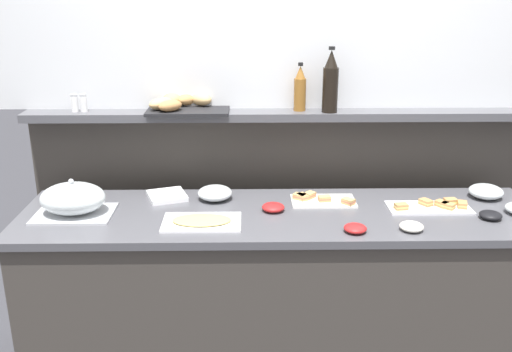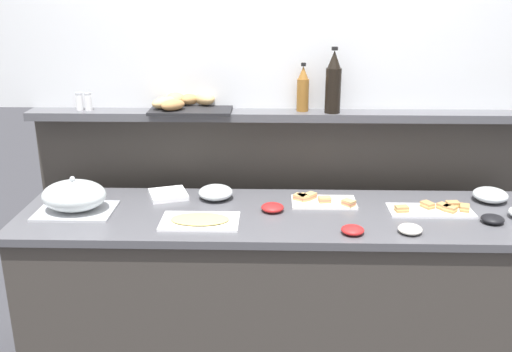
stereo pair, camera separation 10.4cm
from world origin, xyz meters
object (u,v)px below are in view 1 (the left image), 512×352
object	(u,v)px
condiment_bowl_teal	(491,215)
pepper_shaker	(84,103)
serving_cloche	(73,200)
bread_basket	(183,103)
salt_shaker	(75,103)
sandwich_platter_front	(432,206)
glass_bowl_medium	(215,194)
condiment_bowl_dark	(273,207)
cold_cuts_platter	(202,221)
condiment_bowl_red	(355,228)
condiment_bowl_cream	(411,226)
glass_bowl_small	(486,192)
sandwich_platter_rear	(321,200)
wine_bottle_dark	(330,83)
napkin_stack	(167,196)
vinegar_bottle_amber	(300,89)

from	to	relation	value
condiment_bowl_teal	pepper_shaker	size ratio (longest dim) A/B	1.12
serving_cloche	bread_basket	world-z (taller)	bread_basket
condiment_bowl_teal	salt_shaker	world-z (taller)	salt_shaker
sandwich_platter_front	glass_bowl_medium	xyz separation A→B (m)	(-1.00, 0.14, 0.02)
condiment_bowl_dark	bread_basket	size ratio (longest dim) A/B	0.25
cold_cuts_platter	condiment_bowl_dark	size ratio (longest dim) A/B	3.27
condiment_bowl_red	condiment_bowl_cream	bearing A→B (deg)	2.98
glass_bowl_small	condiment_bowl_cream	distance (m)	0.59
condiment_bowl_cream	pepper_shaker	xyz separation A→B (m)	(-1.48, 0.61, 0.40)
glass_bowl_medium	condiment_bowl_red	distance (m)	0.71
sandwich_platter_rear	wine_bottle_dark	world-z (taller)	wine_bottle_dark
sandwich_platter_rear	condiment_bowl_cream	world-z (taller)	sandwich_platter_rear
glass_bowl_medium	condiment_bowl_cream	distance (m)	0.91
cold_cuts_platter	glass_bowl_small	size ratio (longest dim) A/B	2.09
sandwich_platter_front	napkin_stack	distance (m)	1.24
glass_bowl_medium	sandwich_platter_front	bearing A→B (deg)	-7.79
glass_bowl_small	wine_bottle_dark	world-z (taller)	wine_bottle_dark
sandwich_platter_front	salt_shaker	size ratio (longest dim) A/B	4.29
condiment_bowl_teal	condiment_bowl_cream	xyz separation A→B (m)	(-0.38, -0.12, 0.00)
condiment_bowl_teal	sandwich_platter_front	bearing A→B (deg)	151.44
cold_cuts_platter	sandwich_platter_front	bearing A→B (deg)	8.13
glass_bowl_medium	napkin_stack	distance (m)	0.23
pepper_shaker	condiment_bowl_cream	bearing A→B (deg)	-22.39
pepper_shaker	bread_basket	world-z (taller)	pepper_shaker
vinegar_bottle_amber	bread_basket	world-z (taller)	vinegar_bottle_amber
sandwich_platter_rear	bread_basket	bearing A→B (deg)	154.68
cold_cuts_platter	serving_cloche	size ratio (longest dim) A/B	0.99
glass_bowl_medium	napkin_stack	bearing A→B (deg)	173.89
condiment_bowl_cream	bread_basket	size ratio (longest dim) A/B	0.25
condiment_bowl_teal	wine_bottle_dark	bearing A→B (deg)	144.64
condiment_bowl_teal	glass_bowl_small	bearing A→B (deg)	72.58
bread_basket	glass_bowl_medium	bearing A→B (deg)	-58.53
sandwich_platter_rear	serving_cloche	xyz separation A→B (m)	(-1.11, -0.14, 0.06)
serving_cloche	bread_basket	bearing A→B (deg)	45.49
sandwich_platter_front	cold_cuts_platter	size ratio (longest dim) A/B	1.11
condiment_bowl_cream	serving_cloche	bearing A→B (deg)	172.66
sandwich_platter_rear	bread_basket	size ratio (longest dim) A/B	0.73
salt_shaker	napkin_stack	bearing A→B (deg)	-24.98
sandwich_platter_front	wine_bottle_dark	xyz separation A→B (m)	(-0.44, 0.35, 0.51)
sandwich_platter_rear	pepper_shaker	world-z (taller)	pepper_shaker
condiment_bowl_dark	salt_shaker	world-z (taller)	salt_shaker
pepper_shaker	salt_shaker	bearing A→B (deg)	180.00
sandwich_platter_rear	glass_bowl_small	world-z (taller)	glass_bowl_small
cold_cuts_platter	condiment_bowl_dark	xyz separation A→B (m)	(0.31, 0.14, 0.01)
serving_cloche	pepper_shaker	size ratio (longest dim) A/B	3.91
sandwich_platter_rear	sandwich_platter_front	world-z (taller)	same
glass_bowl_small	condiment_bowl_dark	bearing A→B (deg)	-171.63
glass_bowl_small	glass_bowl_medium	bearing A→B (deg)	-179.95
sandwich_platter_rear	condiment_bowl_cream	distance (m)	0.47
condiment_bowl_dark	bread_basket	xyz separation A→B (m)	(-0.44, 0.42, 0.39)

